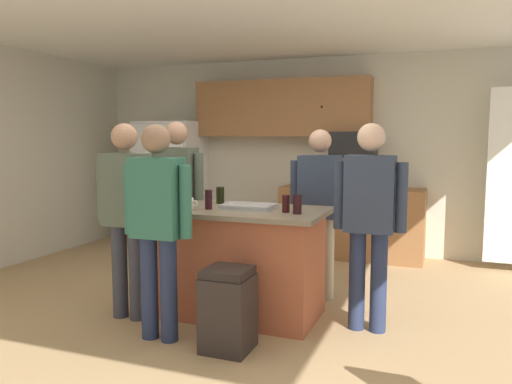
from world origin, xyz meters
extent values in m
plane|color=tan|center=(0.00, 0.00, 0.00)|extent=(7.04, 7.04, 0.00)
plane|color=white|center=(0.00, 0.00, 2.60)|extent=(7.04, 7.04, 0.00)
cube|color=beige|center=(0.00, 2.80, 1.30)|extent=(6.40, 0.10, 2.60)
cube|color=#936038|center=(-0.40, 2.60, 1.92)|extent=(2.40, 0.35, 0.75)
sphere|color=#4C3823|center=(0.20, 2.41, 1.93)|extent=(0.04, 0.04, 0.04)
cube|color=#936038|center=(0.60, 2.48, 0.45)|extent=(1.80, 0.60, 0.90)
sphere|color=#4C3823|center=(1.05, 2.17, 0.45)|extent=(0.04, 0.04, 0.04)
cube|color=white|center=(-2.00, 2.40, 0.88)|extent=(0.87, 0.70, 1.76)
cube|color=white|center=(-2.22, 2.03, 0.88)|extent=(0.41, 0.04, 1.68)
cube|color=white|center=(-1.78, 2.03, 0.88)|extent=(0.41, 0.04, 1.68)
cylinder|color=#B2B2B7|center=(-2.00, 2.00, 0.97)|extent=(0.02, 0.02, 0.35)
cube|color=black|center=(0.60, 2.50, 1.45)|extent=(0.56, 0.40, 0.32)
cube|color=#AD5638|center=(0.12, -0.01, 0.45)|extent=(1.27, 0.72, 0.90)
cube|color=#756651|center=(0.12, -0.01, 0.92)|extent=(1.41, 0.86, 0.04)
cylinder|color=tan|center=(0.52, 0.68, 0.39)|extent=(0.13, 0.13, 0.79)
cylinder|color=tan|center=(0.69, 0.68, 0.39)|extent=(0.13, 0.13, 0.79)
cube|color=#2D384C|center=(0.61, 0.68, 1.08)|extent=(0.38, 0.22, 0.59)
sphere|color=tan|center=(0.61, 0.68, 1.51)|extent=(0.21, 0.21, 0.21)
cylinder|color=#2D384C|center=(0.37, 0.68, 1.06)|extent=(0.09, 0.09, 0.53)
cylinder|color=#2D384C|center=(0.85, 0.68, 1.06)|extent=(0.09, 0.09, 0.53)
cylinder|color=#383842|center=(-0.86, -0.42, 0.40)|extent=(0.13, 0.13, 0.81)
cylinder|color=#383842|center=(-0.69, -0.42, 0.40)|extent=(0.13, 0.13, 0.81)
cube|color=#4C5647|center=(-0.78, -0.42, 1.11)|extent=(0.38, 0.22, 0.61)
sphere|color=tan|center=(-0.78, -0.42, 1.55)|extent=(0.22, 0.22, 0.22)
cylinder|color=#4C5647|center=(-1.02, -0.42, 1.09)|extent=(0.09, 0.09, 0.54)
cylinder|color=#4C5647|center=(-0.54, -0.42, 1.09)|extent=(0.09, 0.09, 0.54)
cylinder|color=#232D4C|center=(1.09, 0.03, 0.40)|extent=(0.13, 0.13, 0.80)
cylinder|color=#232D4C|center=(1.26, 0.03, 0.40)|extent=(0.13, 0.13, 0.80)
cube|color=#2D384C|center=(1.17, 0.03, 1.11)|extent=(0.38, 0.22, 0.60)
sphere|color=beige|center=(1.17, 0.03, 1.55)|extent=(0.22, 0.22, 0.22)
cylinder|color=#2D384C|center=(0.93, 0.03, 1.09)|extent=(0.09, 0.09, 0.54)
cylinder|color=#2D384C|center=(1.41, 0.03, 1.09)|extent=(0.09, 0.09, 0.54)
cylinder|color=#232D4C|center=(-0.85, 0.42, 0.41)|extent=(0.13, 0.13, 0.82)
cylinder|color=#232D4C|center=(-0.68, 0.42, 0.41)|extent=(0.13, 0.13, 0.82)
cube|color=#4C5647|center=(-0.77, 0.42, 1.13)|extent=(0.38, 0.22, 0.62)
sphere|color=tan|center=(-0.77, 0.42, 1.58)|extent=(0.22, 0.22, 0.22)
cylinder|color=#4C5647|center=(-1.01, 0.42, 1.11)|extent=(0.09, 0.09, 0.56)
cylinder|color=#4C5647|center=(-0.53, 0.42, 1.11)|extent=(0.09, 0.09, 0.56)
cylinder|color=#232D4C|center=(-0.37, -0.73, 0.40)|extent=(0.13, 0.13, 0.80)
cylinder|color=#232D4C|center=(-0.20, -0.73, 0.40)|extent=(0.13, 0.13, 0.80)
cube|color=#2D6651|center=(-0.29, -0.73, 1.10)|extent=(0.38, 0.22, 0.60)
sphere|color=#8C664C|center=(-0.29, -0.73, 1.53)|extent=(0.22, 0.22, 0.22)
cylinder|color=#2D6651|center=(-0.53, -0.73, 1.08)|extent=(0.09, 0.09, 0.54)
cylinder|color=#2D6651|center=(-0.05, -0.73, 1.08)|extent=(0.09, 0.09, 0.54)
cylinder|color=black|center=(0.63, -0.12, 1.01)|extent=(0.07, 0.07, 0.15)
cylinder|color=white|center=(-0.30, -0.21, 0.99)|extent=(0.08, 0.08, 0.10)
torus|color=white|center=(-0.24, -0.21, 0.99)|extent=(0.06, 0.01, 0.06)
cylinder|color=black|center=(0.52, -0.07, 1.01)|extent=(0.06, 0.06, 0.14)
cylinder|color=black|center=(-0.15, -0.13, 1.02)|extent=(0.06, 0.06, 0.16)
cylinder|color=black|center=(-0.21, 0.23, 1.01)|extent=(0.07, 0.07, 0.15)
cube|color=#B7B7BC|center=(0.16, 0.00, 0.95)|extent=(0.44, 0.30, 0.02)
cube|color=#A8A8AD|center=(0.16, 0.00, 0.97)|extent=(0.44, 0.30, 0.02)
cube|color=black|center=(0.28, -0.72, 0.28)|extent=(0.34, 0.34, 0.55)
cube|color=black|center=(0.28, -0.72, 0.58)|extent=(0.32, 0.32, 0.06)
camera|label=1|loc=(1.74, -3.96, 1.55)|focal=35.53mm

